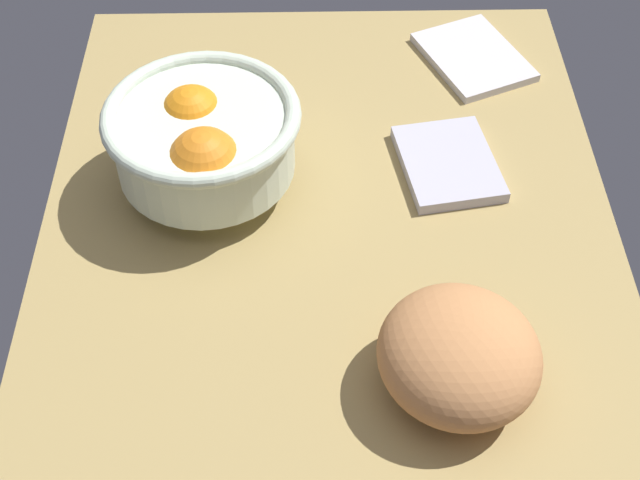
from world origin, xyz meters
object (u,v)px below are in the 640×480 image
napkin_folded (448,164)px  bread_loaf (459,355)px  napkin_spare (473,57)px  fruit_bowl (203,139)px

napkin_folded → bread_loaf: bearing=-5.5°
napkin_folded → napkin_spare: napkin_folded is taller
napkin_spare → fruit_bowl: bearing=-55.7°
fruit_bowl → bread_loaf: (24.51, 22.70, -2.26)cm
fruit_bowl → napkin_spare: 37.38cm
fruit_bowl → napkin_spare: fruit_bowl is taller
bread_loaf → napkin_folded: bread_loaf is taller
napkin_folded → fruit_bowl: bearing=-84.9°
fruit_bowl → bread_loaf: size_ratio=1.40×
fruit_bowl → bread_loaf: fruit_bowl is taller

